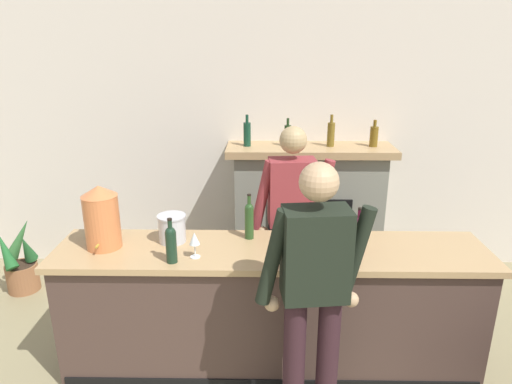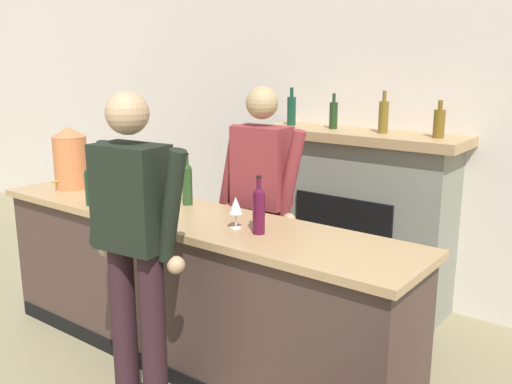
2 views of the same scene
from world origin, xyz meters
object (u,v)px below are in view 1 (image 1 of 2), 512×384
object	(u,v)px
wine_bottle_rose_blush	(249,219)
wine_glass_near_bucket	(335,235)
fireplace_stone	(308,210)
person_bartender	(291,221)
wine_bottle_cabernet_heavy	(171,243)
wine_glass_mid_counter	(195,240)
wine_bottle_riesling_slim	(358,233)
ice_bucket_steel	(172,228)
person_customer	(314,295)
wine_bottle_merlot_tall	(91,218)
potted_plant_corner	(21,265)
copper_dispenser	(102,217)

from	to	relation	value
wine_bottle_rose_blush	wine_glass_near_bucket	world-z (taller)	wine_bottle_rose_blush
fireplace_stone	person_bartender	size ratio (longest dim) A/B	0.97
wine_bottle_cabernet_heavy	wine_glass_mid_counter	bearing A→B (deg)	26.25
wine_bottle_riesling_slim	ice_bucket_steel	bearing A→B (deg)	173.41
wine_glass_near_bucket	wine_bottle_rose_blush	bearing A→B (deg)	159.53
fireplace_stone	person_customer	bearing A→B (deg)	-94.59
wine_bottle_merlot_tall	wine_bottle_cabernet_heavy	size ratio (longest dim) A/B	1.02
person_bartender	wine_glass_mid_counter	xyz separation A→B (m)	(-0.67, -0.67, 0.14)
potted_plant_corner	wine_bottle_merlot_tall	bearing A→B (deg)	-37.91
person_bartender	potted_plant_corner	bearing A→B (deg)	168.80
person_bartender	person_customer	bearing A→B (deg)	-86.94
fireplace_stone	wine_bottle_riesling_slim	distance (m)	1.56
wine_bottle_rose_blush	wine_glass_near_bucket	size ratio (longest dim) A/B	1.87
copper_dispenser	ice_bucket_steel	xyz separation A→B (m)	(0.45, 0.10, -0.12)
potted_plant_corner	wine_glass_mid_counter	bearing A→B (deg)	-32.02
wine_bottle_cabernet_heavy	potted_plant_corner	bearing A→B (deg)	144.42
ice_bucket_steel	wine_glass_near_bucket	distance (m)	1.13
fireplace_stone	copper_dispenser	xyz separation A→B (m)	(-1.55, -1.45, 0.50)
fireplace_stone	copper_dispenser	bearing A→B (deg)	-136.89
potted_plant_corner	person_bartender	distance (m)	2.69
ice_bucket_steel	wine_glass_near_bucket	world-z (taller)	ice_bucket_steel
person_bartender	wine_bottle_rose_blush	distance (m)	0.51
ice_bucket_steel	wine_bottle_cabernet_heavy	bearing A→B (deg)	-79.96
potted_plant_corner	wine_bottle_rose_blush	bearing A→B (deg)	-21.22
wine_bottle_rose_blush	wine_glass_near_bucket	xyz separation A→B (m)	(0.58, -0.22, -0.02)
person_bartender	wine_glass_near_bucket	world-z (taller)	person_bartender
copper_dispenser	wine_bottle_merlot_tall	world-z (taller)	copper_dispenser
person_bartender	wine_bottle_cabernet_heavy	size ratio (longest dim) A/B	5.64
fireplace_stone	potted_plant_corner	distance (m)	2.84
wine_bottle_riesling_slim	wine_glass_near_bucket	xyz separation A→B (m)	(-0.16, -0.00, -0.01)
wine_glass_mid_counter	wine_bottle_riesling_slim	bearing A→B (deg)	5.15
wine_bottle_riesling_slim	wine_glass_mid_counter	size ratio (longest dim) A/B	1.79
person_bartender	ice_bucket_steel	size ratio (longest dim) A/B	8.49
fireplace_stone	wine_bottle_riesling_slim	xyz separation A→B (m)	(0.19, -1.50, 0.41)
fireplace_stone	wine_bottle_cabernet_heavy	size ratio (longest dim) A/B	5.45
person_customer	copper_dispenser	world-z (taller)	person_customer
wine_bottle_rose_blush	ice_bucket_steel	bearing A→B (deg)	-173.11
wine_bottle_cabernet_heavy	wine_glass_mid_counter	size ratio (longest dim) A/B	1.70
fireplace_stone	wine_bottle_cabernet_heavy	world-z (taller)	fireplace_stone
ice_bucket_steel	wine_bottle_rose_blush	bearing A→B (deg)	6.89
wine_bottle_rose_blush	wine_glass_mid_counter	size ratio (longest dim) A/B	1.90
ice_bucket_steel	wine_bottle_rose_blush	distance (m)	0.55
copper_dispenser	fireplace_stone	bearing A→B (deg)	43.11
wine_bottle_merlot_tall	wine_bottle_rose_blush	distance (m)	1.14
fireplace_stone	wine_bottle_rose_blush	world-z (taller)	fireplace_stone
wine_bottle_rose_blush	wine_bottle_cabernet_heavy	bearing A→B (deg)	-142.05
wine_bottle_rose_blush	wine_bottle_riesling_slim	bearing A→B (deg)	-16.18
wine_glass_near_bucket	copper_dispenser	bearing A→B (deg)	178.08
wine_glass_mid_counter	wine_bottle_rose_blush	bearing A→B (deg)	41.84
potted_plant_corner	ice_bucket_steel	world-z (taller)	ice_bucket_steel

